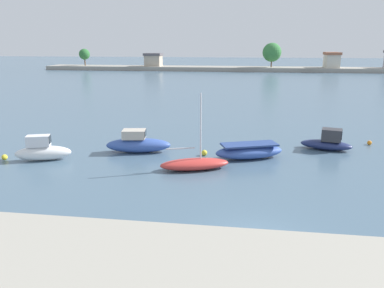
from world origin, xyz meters
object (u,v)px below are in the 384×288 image
(moored_boat_4, at_px, (328,142))
(moored_boat_0, at_px, (42,151))
(mooring_buoy_3, at_px, (369,143))
(moored_boat_3, at_px, (249,151))
(mooring_buoy_1, at_px, (5,157))
(moored_boat_1, at_px, (138,144))
(mooring_buoy_2, at_px, (204,153))
(mooring_buoy_0, at_px, (338,133))
(moored_boat_2, at_px, (195,164))

(moored_boat_4, bearing_deg, moored_boat_0, -150.71)
(moored_boat_0, bearing_deg, mooring_buoy_3, -0.47)
(moored_boat_3, xyz_separation_m, moored_boat_4, (6.03, 3.13, 0.06))
(moored_boat_3, xyz_separation_m, mooring_buoy_1, (-17.13, -2.79, -0.33))
(moored_boat_3, bearing_deg, mooring_buoy_3, 7.60)
(moored_boat_4, bearing_deg, mooring_buoy_3, 41.14)
(moored_boat_1, distance_m, mooring_buoy_2, 5.10)
(moored_boat_3, height_order, mooring_buoy_2, moored_boat_3)
(moored_boat_0, relative_size, moored_boat_1, 0.79)
(moored_boat_3, distance_m, mooring_buoy_2, 3.27)
(mooring_buoy_2, bearing_deg, mooring_buoy_3, 20.28)
(mooring_buoy_0, bearing_deg, moored_boat_2, -135.73)
(mooring_buoy_3, bearing_deg, moored_boat_2, -149.03)
(moored_boat_0, distance_m, mooring_buoy_3, 25.28)
(moored_boat_2, xyz_separation_m, moored_boat_4, (9.58, 6.08, 0.20))
(moored_boat_0, xyz_separation_m, moored_boat_1, (6.09, 2.87, -0.01))
(moored_boat_1, distance_m, moored_boat_2, 5.85)
(moored_boat_0, distance_m, moored_boat_2, 10.88)
(moored_boat_1, relative_size, moored_boat_4, 1.24)
(moored_boat_2, relative_size, mooring_buoy_2, 11.92)
(mooring_buoy_0, bearing_deg, moored_boat_0, -154.28)
(moored_boat_3, xyz_separation_m, mooring_buoy_3, (9.73, 5.02, -0.35))
(moored_boat_1, bearing_deg, moored_boat_2, -43.95)
(mooring_buoy_0, distance_m, mooring_buoy_1, 27.60)
(moored_boat_0, height_order, mooring_buoy_2, moored_boat_0)
(moored_boat_0, height_order, moored_boat_1, moored_boat_0)
(mooring_buoy_0, distance_m, mooring_buoy_3, 3.75)
(moored_boat_1, xyz_separation_m, mooring_buoy_1, (-8.82, -3.22, -0.46))
(moored_boat_2, height_order, mooring_buoy_1, moored_boat_2)
(mooring_buoy_0, bearing_deg, mooring_buoy_3, -64.09)
(moored_boat_4, bearing_deg, moored_boat_1, -155.28)
(moored_boat_1, relative_size, mooring_buoy_2, 11.96)
(moored_boat_0, xyz_separation_m, moored_boat_2, (10.87, -0.50, -0.29))
(moored_boat_3, relative_size, mooring_buoy_3, 14.74)
(mooring_buoy_2, distance_m, mooring_buoy_3, 13.83)
(mooring_buoy_3, bearing_deg, mooring_buoy_0, 115.91)
(mooring_buoy_2, relative_size, mooring_buoy_3, 1.18)
(moored_boat_4, relative_size, mooring_buoy_2, 9.64)
(mooring_buoy_0, height_order, mooring_buoy_3, mooring_buoy_3)
(moored_boat_3, distance_m, moored_boat_4, 6.80)
(moored_boat_2, relative_size, mooring_buoy_1, 12.28)
(mooring_buoy_0, bearing_deg, moored_boat_3, -133.94)
(mooring_buoy_1, distance_m, mooring_buoy_3, 27.98)
(moored_boat_1, xyz_separation_m, moored_boat_2, (4.78, -3.37, -0.28))
(moored_boat_1, xyz_separation_m, moored_boat_3, (8.32, -0.42, -0.14))
(moored_boat_0, relative_size, moored_boat_2, 0.79)
(moored_boat_3, bearing_deg, mooring_buoy_1, 169.54)
(moored_boat_0, height_order, mooring_buoy_1, moored_boat_0)
(mooring_buoy_3, bearing_deg, mooring_buoy_1, -163.79)
(mooring_buoy_2, bearing_deg, moored_boat_0, -166.55)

